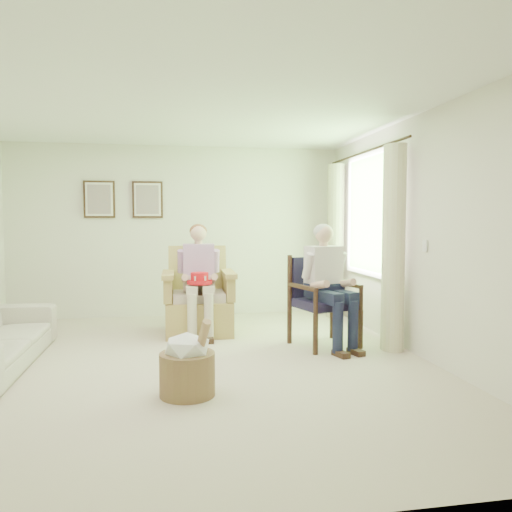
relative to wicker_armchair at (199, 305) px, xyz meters
name	(u,v)px	position (x,y,z in m)	size (l,w,h in m)	color
floor	(185,365)	(-0.23, -1.48, -0.36)	(5.50, 5.50, 0.00)	beige
back_wall	(178,231)	(-0.23, 1.27, 0.94)	(5.00, 0.04, 2.60)	silver
front_wall	(204,256)	(-0.23, -4.23, 0.94)	(5.00, 0.04, 2.60)	silver
right_wall	(417,236)	(2.27, -1.48, 0.94)	(0.04, 5.50, 2.60)	silver
ceiling	(183,104)	(-0.23, -1.48, 2.24)	(5.00, 5.50, 0.02)	white
window	(370,211)	(2.24, -0.28, 1.23)	(0.13, 2.50, 1.63)	#2D6B23
curtain_left	(393,249)	(2.10, -1.26, 0.79)	(0.34, 0.34, 2.30)	beige
curtain_right	(335,242)	(2.10, 0.70, 0.79)	(0.34, 0.34, 2.30)	beige
framed_print_left	(99,199)	(-1.38, 1.23, 1.42)	(0.45, 0.05, 0.55)	#382114
framed_print_right	(148,200)	(-0.68, 1.23, 1.42)	(0.45, 0.05, 0.55)	#382114
wicker_armchair	(199,305)	(0.00, 0.00, 0.00)	(0.88, 0.87, 1.12)	tan
wood_armchair	(322,297)	(1.40, -0.86, 0.21)	(0.67, 0.63, 1.03)	black
person_wicker	(199,271)	(0.00, -0.15, 0.47)	(0.40, 0.63, 1.39)	beige
person_dark	(327,276)	(1.40, -1.03, 0.47)	(0.40, 0.63, 1.40)	#171C34
red_hat	(200,279)	(-0.01, -0.35, 0.38)	(0.31, 0.31, 0.14)	red
hatbox	(188,364)	(-0.24, -2.36, -0.09)	(0.47, 0.47, 0.68)	tan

